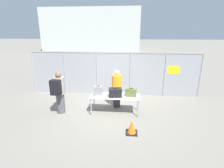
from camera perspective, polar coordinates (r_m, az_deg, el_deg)
The scene contains 11 objects.
ground_plane at distance 7.45m, azimuth -0.98°, elevation -8.85°, with size 120.00×120.00×0.00m, color slate.
fence_section at distance 9.00m, azimuth 0.61°, elevation 3.64°, with size 8.68×0.07×2.22m.
inspection_table at distance 7.05m, azimuth 1.00°, elevation -4.28°, with size 1.98×0.73×0.74m.
suitcase_grey at distance 7.07m, azimuth -4.51°, elevation -2.19°, with size 0.37×0.29×0.40m.
suitcase_black at distance 6.88m, azimuth 1.06°, elevation -2.82°, with size 0.55×0.42×0.37m.
suitcase_olive at distance 6.95m, azimuth 6.19°, elevation -2.78°, with size 0.46×0.29×0.35m.
traveler_hooded at distance 7.23m, azimuth -16.92°, elevation -2.30°, with size 0.43×0.66×1.73m.
security_worker_near at distance 7.56m, azimuth 1.55°, elevation -1.39°, with size 0.41×0.41×1.67m.
utility_trailer at distance 11.60m, azimuth 11.30°, elevation 2.63°, with size 4.05×2.00×0.72m.
distant_hangar at distance 31.10m, azimuth -5.62°, elevation 17.02°, with size 14.73×9.44×6.42m.
traffic_cone at distance 5.94m, azimuth 6.47°, elevation -13.89°, with size 0.38×0.38×0.47m.
Camera 1 is at (0.78, -6.65, 3.27)m, focal length 28.00 mm.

